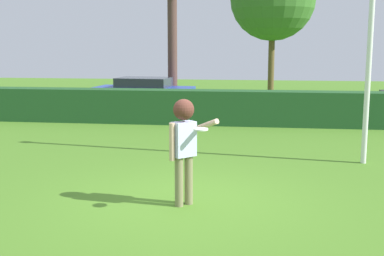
{
  "coord_description": "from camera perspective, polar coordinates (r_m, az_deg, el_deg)",
  "views": [
    {
      "loc": [
        1.26,
        -8.31,
        2.68
      ],
      "look_at": [
        0.01,
        0.79,
        1.15
      ],
      "focal_mm": 47.35,
      "sensor_mm": 36.0,
      "label": 1
    }
  ],
  "objects": [
    {
      "name": "ground_plane",
      "position": [
        8.82,
        -0.79,
        -8.23
      ],
      "size": [
        60.0,
        60.0,
        0.0
      ],
      "primitive_type": "plane",
      "color": "#4A7B24"
    },
    {
      "name": "person",
      "position": [
        8.32,
        -0.9,
        -1.11
      ],
      "size": [
        0.82,
        0.5,
        1.79
      ],
      "color": "#7C7752",
      "rests_on": "ground"
    },
    {
      "name": "frisbee",
      "position": [
        7.79,
        1.01,
        -0.14
      ],
      "size": [
        0.23,
        0.23,
        0.03
      ],
      "color": "white"
    },
    {
      "name": "hedge_row",
      "position": [
        17.01,
        3.51,
        2.32
      ],
      "size": [
        24.28,
        0.9,
        1.15
      ],
      "primitive_type": "cube",
      "color": "#204E24",
      "rests_on": "ground"
    },
    {
      "name": "parked_car_blue",
      "position": [
        21.99,
        -5.42,
        4.21
      ],
      "size": [
        4.33,
        2.09,
        1.25
      ],
      "color": "#263FA5",
      "rests_on": "ground"
    }
  ]
}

